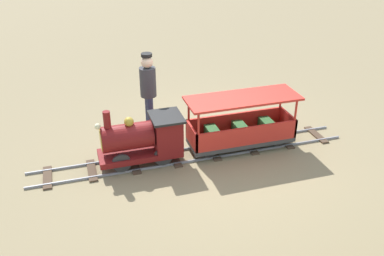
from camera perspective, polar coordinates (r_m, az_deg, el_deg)
ground_plane at (r=7.68m, az=2.87°, el=-3.23°), size 60.00×60.00×0.00m
track at (r=7.57m, az=0.18°, el=-3.55°), size 0.66×5.70×0.04m
locomotive at (r=7.15m, az=-6.51°, el=-1.38°), size 0.62×1.44×1.02m
passenger_car at (r=7.65m, az=6.64°, el=0.12°), size 0.72×2.00×0.97m
conductor_person at (r=7.91m, az=-5.91°, el=5.37°), size 0.30×0.30×1.62m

